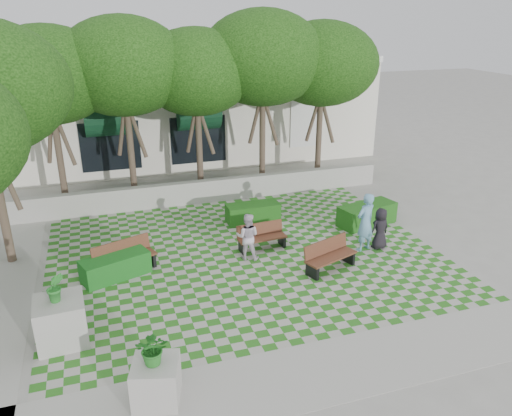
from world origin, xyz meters
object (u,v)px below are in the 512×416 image
object	(u,v)px
hedge_west	(115,267)
person_white	(248,237)
hedge_east	(367,214)
planter_front	(156,374)
person_blue	(365,222)
bench_east	(329,256)
person_dark	(380,229)
hedge_midright	(253,213)
bench_mid	(261,237)
bench_west	(125,258)
planter_back	(61,319)

from	to	relation	value
hedge_west	person_white	xyz separation A→B (m)	(4.00, -0.06, 0.41)
hedge_east	person_white	distance (m)	5.08
planter_front	person_blue	distance (m)	8.67
bench_east	hedge_east	xyz separation A→B (m)	(2.80, 2.66, -0.06)
bench_east	planter_front	world-z (taller)	planter_front
bench_east	person_dark	xyz separation A→B (m)	(2.18, 0.80, 0.26)
person_blue	person_white	world-z (taller)	person_blue
planter_front	hedge_west	bearing A→B (deg)	94.92
hedge_midright	planter_front	size ratio (longest dim) A/B	1.22
bench_mid	hedge_east	xyz separation A→B (m)	(4.27, 0.69, -0.02)
bench_west	person_dark	bearing A→B (deg)	-27.19
hedge_west	person_white	bearing A→B (deg)	-0.92
bench_east	bench_west	distance (m)	6.08
bench_west	hedge_midright	xyz separation A→B (m)	(4.78, 2.47, -0.12)
hedge_west	person_blue	xyz separation A→B (m)	(7.75, -0.66, 0.63)
hedge_west	person_dark	world-z (taller)	person_dark
bench_east	person_dark	world-z (taller)	person_dark
bench_east	person_dark	distance (m)	2.34
hedge_east	person_dark	xyz separation A→B (m)	(-0.62, -1.86, 0.31)
bench_mid	planter_back	world-z (taller)	planter_back
planter_front	person_dark	xyz separation A→B (m)	(7.83, 4.66, 0.05)
hedge_east	planter_back	xyz separation A→B (m)	(-10.28, -3.92, 0.23)
bench_west	hedge_midright	size ratio (longest dim) A/B	0.98
bench_east	hedge_west	xyz separation A→B (m)	(-6.11, 1.50, -0.10)
planter_back	person_blue	world-z (taller)	person_blue
bench_east	hedge_west	world-z (taller)	bench_east
person_blue	person_dark	world-z (taller)	person_blue
person_dark	hedge_midright	bearing A→B (deg)	-55.97
bench_mid	person_blue	size ratio (longest dim) A/B	0.84
hedge_east	hedge_midright	size ratio (longest dim) A/B	1.12
hedge_east	planter_back	size ratio (longest dim) A/B	1.19
bench_west	hedge_west	size ratio (longest dim) A/B	0.99
bench_east	hedge_midright	xyz separation A→B (m)	(-1.04, 4.21, -0.10)
hedge_east	person_white	size ratio (longest dim) A/B	1.45
planter_front	planter_back	distance (m)	3.18
person_blue	person_dark	bearing A→B (deg)	156.81
hedge_midright	person_white	xyz separation A→B (m)	(-1.07, -2.78, 0.41)
hedge_east	hedge_midright	world-z (taller)	hedge_east
bench_east	hedge_east	bearing A→B (deg)	23.84
bench_mid	bench_west	size ratio (longest dim) A/B	0.85
hedge_west	planter_back	distance (m)	3.09
planter_back	person_white	xyz separation A→B (m)	(5.36, 2.70, 0.14)
bench_east	hedge_midright	size ratio (longest dim) A/B	0.93
person_blue	planter_back	bearing A→B (deg)	-5.81
bench_east	hedge_west	distance (m)	6.29
bench_east	hedge_east	world-z (taller)	bench_east
bench_east	person_white	distance (m)	2.57
bench_west	hedge_east	xyz separation A→B (m)	(8.62, 0.92, -0.08)
planter_back	person_dark	size ratio (longest dim) A/B	1.32
bench_mid	hedge_midright	xyz separation A→B (m)	(0.43, 2.24, -0.06)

